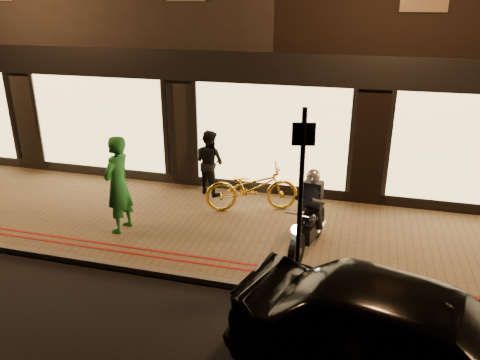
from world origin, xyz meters
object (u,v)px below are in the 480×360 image
person_green (118,185)px  parked_car (419,347)px  motorcycle (309,220)px  bicycle_gold (252,187)px  sign_post (301,192)px

person_green → parked_car: person_green is taller
motorcycle → person_green: bearing=-167.5°
bicycle_gold → parked_car: parked_car is taller
sign_post → person_green: size_ratio=1.50×
bicycle_gold → parked_car: bearing=-165.8°
sign_post → person_green: sign_post is taller
sign_post → person_green: (-3.80, 1.04, -0.68)m
motorcycle → sign_post: size_ratio=0.64×
motorcycle → sign_post: (-0.02, -1.24, 1.06)m
motorcycle → parked_car: motorcycle is taller
motorcycle → bicycle_gold: bearing=144.5°
bicycle_gold → person_green: (-2.35, -1.67, 0.46)m
motorcycle → parked_car: (1.70, -3.13, 0.05)m
motorcycle → bicycle_gold: size_ratio=0.93×
motorcycle → sign_post: 1.63m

